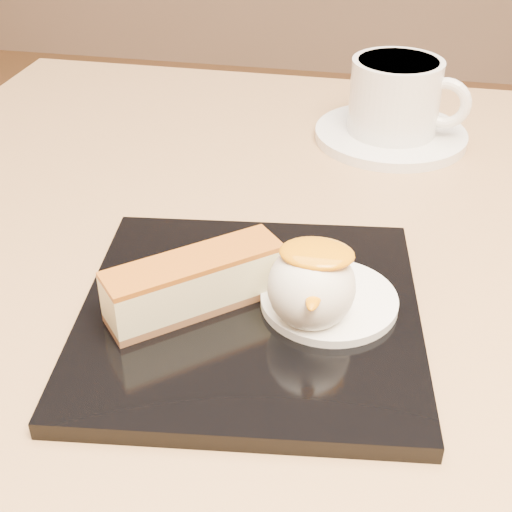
% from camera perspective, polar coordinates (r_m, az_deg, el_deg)
% --- Properties ---
extents(table, '(0.80, 0.80, 0.72)m').
position_cam_1_polar(table, '(0.63, 2.89, -12.14)').
color(table, black).
rests_on(table, ground).
extents(dessert_plate, '(0.25, 0.25, 0.01)m').
position_cam_1_polar(dessert_plate, '(0.47, -0.49, -4.78)').
color(dessert_plate, black).
rests_on(dessert_plate, table).
extents(cheesecake, '(0.11, 0.10, 0.04)m').
position_cam_1_polar(cheesecake, '(0.46, -4.92, -2.17)').
color(cheesecake, brown).
rests_on(cheesecake, dessert_plate).
extents(cream_smear, '(0.09, 0.09, 0.01)m').
position_cam_1_polar(cream_smear, '(0.47, 5.87, -3.54)').
color(cream_smear, white).
rests_on(cream_smear, dessert_plate).
extents(ice_cream_scoop, '(0.05, 0.05, 0.05)m').
position_cam_1_polar(ice_cream_scoop, '(0.44, 4.46, -2.46)').
color(ice_cream_scoop, white).
rests_on(ice_cream_scoop, cream_smear).
extents(mango_sauce, '(0.05, 0.04, 0.01)m').
position_cam_1_polar(mango_sauce, '(0.43, 4.89, 0.21)').
color(mango_sauce, orange).
rests_on(mango_sauce, ice_cream_scoop).
extents(mint_sprig, '(0.03, 0.02, 0.00)m').
position_cam_1_polar(mint_sprig, '(0.49, 2.81, -1.10)').
color(mint_sprig, green).
rests_on(mint_sprig, cream_smear).
extents(saucer, '(0.15, 0.15, 0.01)m').
position_cam_1_polar(saucer, '(0.73, 10.70, 9.49)').
color(saucer, white).
rests_on(saucer, table).
extents(coffee_cup, '(0.12, 0.09, 0.07)m').
position_cam_1_polar(coffee_cup, '(0.72, 11.23, 12.50)').
color(coffee_cup, white).
rests_on(coffee_cup, saucer).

